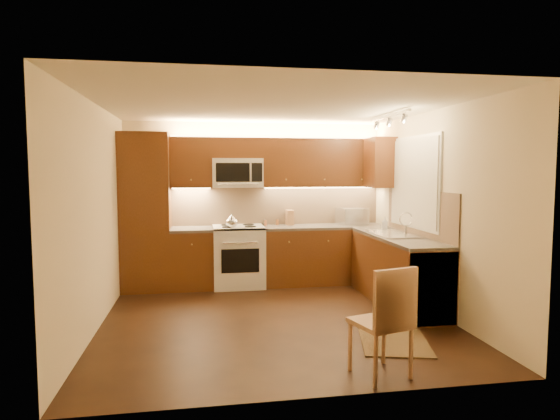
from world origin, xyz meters
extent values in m
cube|color=black|center=(0.00, 0.00, 0.00)|extent=(4.00, 4.00, 0.01)
cube|color=beige|center=(0.00, 0.00, 2.50)|extent=(4.00, 4.00, 0.01)
cube|color=beige|center=(0.00, 2.00, 1.25)|extent=(4.00, 0.01, 2.50)
cube|color=beige|center=(0.00, -2.00, 1.25)|extent=(4.00, 0.01, 2.50)
cube|color=beige|center=(-2.00, 0.00, 1.25)|extent=(0.01, 4.00, 2.50)
cube|color=beige|center=(2.00, 0.00, 1.25)|extent=(0.01, 4.00, 2.50)
cube|color=#44240E|center=(-1.65, 1.70, 1.15)|extent=(0.70, 0.60, 2.30)
cube|color=#44240E|center=(-0.99, 1.70, 0.43)|extent=(0.62, 0.60, 0.86)
cube|color=#373432|center=(-0.99, 1.70, 0.88)|extent=(0.62, 0.60, 0.04)
cube|color=#44240E|center=(1.04, 1.70, 0.43)|extent=(1.92, 0.60, 0.86)
cube|color=#373432|center=(1.04, 1.70, 0.88)|extent=(1.92, 0.60, 0.04)
cube|color=#44240E|center=(1.70, 0.40, 0.43)|extent=(0.60, 2.00, 0.86)
cube|color=#373432|center=(1.70, 0.40, 0.88)|extent=(0.60, 2.00, 0.04)
cube|color=silver|center=(1.70, -0.30, 0.43)|extent=(0.58, 0.60, 0.84)
cube|color=tan|center=(0.35, 1.99, 1.20)|extent=(3.30, 0.02, 0.60)
cube|color=tan|center=(1.99, 0.40, 1.20)|extent=(0.02, 2.00, 0.60)
cube|color=#44240E|center=(-0.99, 1.82, 1.88)|extent=(0.62, 0.35, 0.75)
cube|color=#44240E|center=(1.04, 1.82, 1.88)|extent=(1.92, 0.35, 0.75)
cube|color=#44240E|center=(-0.30, 1.82, 2.09)|extent=(0.76, 0.35, 0.31)
cube|color=#44240E|center=(1.82, 1.40, 1.88)|extent=(0.35, 0.50, 0.75)
cube|color=silver|center=(1.99, 0.55, 1.60)|extent=(0.03, 1.44, 1.24)
cube|color=silver|center=(1.97, 0.55, 1.60)|extent=(0.02, 1.36, 1.16)
cube|color=silver|center=(1.55, 0.40, 2.46)|extent=(0.04, 1.20, 0.03)
cube|color=silver|center=(1.52, 1.77, 1.03)|extent=(0.50, 0.42, 0.26)
cube|color=#916641|center=(0.53, 1.86, 1.02)|extent=(0.11, 0.17, 0.24)
cylinder|color=silver|center=(0.14, 1.88, 0.95)|extent=(0.05, 0.05, 0.09)
cylinder|color=brown|center=(0.33, 1.87, 0.95)|extent=(0.05, 0.05, 0.09)
cylinder|color=silver|center=(0.14, 1.94, 0.95)|extent=(0.04, 0.04, 0.09)
cylinder|color=#A95D32|center=(0.14, 1.86, 0.94)|extent=(0.05, 0.05, 0.08)
imported|color=silver|center=(1.82, 1.16, 0.99)|extent=(0.10, 0.10, 0.17)
cube|color=black|center=(1.10, -0.90, 0.01)|extent=(0.89, 1.13, 0.01)
camera|label=1|loc=(-0.86, -5.44, 1.76)|focal=30.44mm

